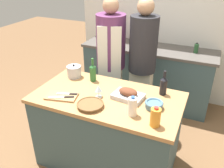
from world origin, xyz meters
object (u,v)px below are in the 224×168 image
at_px(mixing_bowl, 154,104).
at_px(milk_jug, 133,107).
at_px(wine_glass_left, 99,89).
at_px(knife_chef, 62,97).
at_px(wicker_basket, 90,105).
at_px(condiment_bottle_short, 110,38).
at_px(condiment_bottle_extra, 132,38).
at_px(roasting_pan, 128,95).
at_px(person_cook_aproned, 111,58).
at_px(person_cook_guest, 142,61).
at_px(juice_jug, 155,117).
at_px(wine_bottle_dark, 93,72).
at_px(cutting_board, 62,96).
at_px(condiment_bottle_tall, 196,48).
at_px(knife_paring, 68,94).
at_px(stock_pot, 74,71).
at_px(wine_bottle_green, 164,85).
at_px(stand_mixer, 112,32).

xyz_separation_m(mixing_bowl, milk_jug, (-0.15, -0.19, 0.05)).
height_order(wine_glass_left, knife_chef, wine_glass_left).
xyz_separation_m(wicker_basket, condiment_bottle_short, (-0.53, 1.63, 0.12)).
xyz_separation_m(wicker_basket, condiment_bottle_extra, (-0.25, 1.85, 0.10)).
relative_size(roasting_pan, condiment_bottle_extra, 2.00).
xyz_separation_m(person_cook_aproned, person_cook_guest, (0.42, 0.04, 0.01)).
bearing_deg(person_cook_guest, juice_jug, -69.60).
xyz_separation_m(wine_bottle_dark, condiment_bottle_short, (-0.30, 1.14, 0.04)).
height_order(cutting_board, condiment_bottle_tall, condiment_bottle_tall).
bearing_deg(mixing_bowl, condiment_bottle_tall, 83.00).
relative_size(wine_glass_left, condiment_bottle_extra, 0.81).
height_order(knife_paring, condiment_bottle_short, condiment_bottle_short).
relative_size(wine_bottle_dark, condiment_bottle_short, 1.25).
relative_size(wicker_basket, person_cook_aproned, 0.15).
bearing_deg(milk_jug, wicker_basket, -175.16).
height_order(wicker_basket, knife_chef, wicker_basket).
bearing_deg(wine_bottle_dark, condiment_bottle_tall, 53.06).
distance_m(mixing_bowl, condiment_bottle_extra, 1.82).
relative_size(person_cook_aproned, person_cook_guest, 0.99).
distance_m(cutting_board, mixing_bowl, 0.93).
relative_size(mixing_bowl, condiment_bottle_short, 0.80).
xyz_separation_m(wine_glass_left, condiment_bottle_tall, (0.76, 1.60, 0.02)).
relative_size(roasting_pan, person_cook_aproned, 0.19).
height_order(cutting_board, knife_paring, knife_paring).
bearing_deg(stock_pot, wicker_basket, -45.68).
relative_size(wine_bottle_dark, knife_paring, 1.30).
bearing_deg(knife_chef, wine_glass_left, 30.66).
height_order(knife_paring, person_cook_aproned, person_cook_aproned).
bearing_deg(mixing_bowl, stock_pot, 165.41).
distance_m(mixing_bowl, wine_bottle_dark, 0.83).
distance_m(roasting_pan, milk_jug, 0.29).
bearing_deg(stock_pot, person_cook_guest, 42.21).
distance_m(wine_bottle_green, condiment_bottle_extra, 1.57).
distance_m(roasting_pan, condiment_bottle_tall, 1.58).
bearing_deg(roasting_pan, wicker_basket, -133.54).
distance_m(mixing_bowl, wine_bottle_green, 0.30).
height_order(knife_chef, stand_mixer, stand_mixer).
bearing_deg(person_cook_aproned, wicker_basket, -94.28).
relative_size(wine_glass_left, person_cook_aproned, 0.08).
height_order(juice_jug, wine_bottle_green, wine_bottle_green).
relative_size(knife_paring, person_cook_aproned, 0.12).
distance_m(cutting_board, person_cook_aproned, 1.01).
height_order(stock_pot, knife_paring, stock_pot).
xyz_separation_m(cutting_board, wine_bottle_dark, (0.12, 0.45, 0.10)).
bearing_deg(juice_jug, wine_bottle_green, 96.26).
bearing_deg(knife_chef, milk_jug, 1.96).
xyz_separation_m(mixing_bowl, person_cook_guest, (-0.39, 0.86, 0.05)).
height_order(mixing_bowl, wine_bottle_dark, wine_bottle_dark).
height_order(mixing_bowl, condiment_bottle_extra, condiment_bottle_extra).
xyz_separation_m(mixing_bowl, wine_bottle_dark, (-0.78, 0.27, 0.07)).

